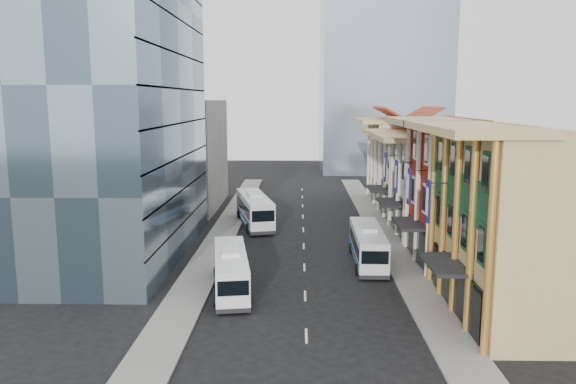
{
  "coord_description": "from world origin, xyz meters",
  "views": [
    {
      "loc": [
        -0.46,
        -30.91,
        14.03
      ],
      "look_at": [
        -1.5,
        20.52,
        5.57
      ],
      "focal_mm": 35.0,
      "sensor_mm": 36.0,
      "label": 1
    }
  ],
  "objects_px": {
    "shophouse_tan": "(521,225)",
    "bus_left_near": "(231,270)",
    "office_tower": "(112,89)",
    "bus_left_far": "(255,209)",
    "bus_right": "(368,244)"
  },
  "relations": [
    {
      "from": "office_tower",
      "to": "bus_left_far",
      "type": "xyz_separation_m",
      "value": [
        11.5,
        12.2,
        -13.12
      ]
    },
    {
      "from": "bus_left_far",
      "to": "bus_right",
      "type": "xyz_separation_m",
      "value": [
        11.0,
        -14.81,
        -0.19
      ]
    },
    {
      "from": "bus_left_far",
      "to": "bus_right",
      "type": "bearing_deg",
      "value": -66.78
    },
    {
      "from": "bus_left_far",
      "to": "bus_right",
      "type": "relative_size",
      "value": 1.12
    },
    {
      "from": "shophouse_tan",
      "to": "bus_left_near",
      "type": "distance_m",
      "value": 20.37
    },
    {
      "from": "shophouse_tan",
      "to": "bus_left_near",
      "type": "height_order",
      "value": "shophouse_tan"
    },
    {
      "from": "bus_left_near",
      "to": "bus_left_far",
      "type": "height_order",
      "value": "bus_left_far"
    },
    {
      "from": "office_tower",
      "to": "bus_left_near",
      "type": "bearing_deg",
      "value": -41.09
    },
    {
      "from": "bus_left_near",
      "to": "bus_right",
      "type": "xyz_separation_m",
      "value": [
        11.0,
        7.42,
        0.05
      ]
    },
    {
      "from": "office_tower",
      "to": "bus_left_near",
      "type": "distance_m",
      "value": 20.29
    },
    {
      "from": "bus_left_far",
      "to": "bus_right",
      "type": "height_order",
      "value": "bus_left_far"
    },
    {
      "from": "office_tower",
      "to": "bus_right",
      "type": "distance_m",
      "value": 26.28
    },
    {
      "from": "shophouse_tan",
      "to": "bus_left_far",
      "type": "relative_size",
      "value": 1.2
    },
    {
      "from": "bus_left_far",
      "to": "bus_right",
      "type": "distance_m",
      "value": 18.45
    },
    {
      "from": "bus_left_near",
      "to": "shophouse_tan",
      "type": "bearing_deg",
      "value": -20.19
    }
  ]
}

